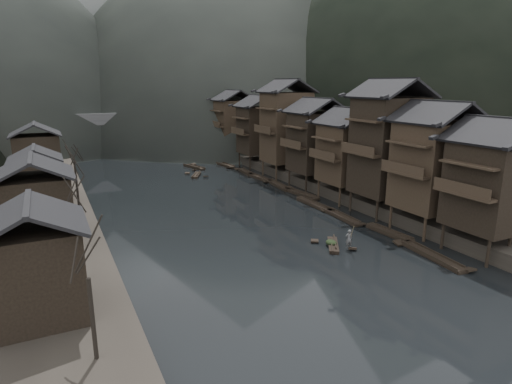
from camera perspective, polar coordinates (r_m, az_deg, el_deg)
water at (r=40.73m, az=3.93°, el=-8.20°), size 300.00×300.00×0.00m
right_bank at (r=91.57m, az=10.42°, el=4.89°), size 40.00×200.00×1.80m
stilt_houses at (r=63.72m, az=8.82°, el=8.22°), size 9.00×67.60×16.47m
left_houses at (r=53.51m, az=-27.28°, el=2.04°), size 8.10×53.20×8.73m
bare_trees at (r=41.33m, az=-22.71°, el=0.71°), size 3.85×42.14×7.70m
moored_sampans at (r=60.89m, az=5.47°, el=-0.36°), size 3.28×57.25×0.47m
midriver_boats at (r=90.79m, az=-12.29°, el=4.27°), size 9.64×39.97×0.45m
stone_bridge at (r=106.69m, az=-15.96°, el=8.17°), size 40.00×6.00×9.00m
hero_sampan at (r=42.89m, az=10.25°, el=-6.92°), size 3.04×4.13×0.43m
cargo_heap at (r=42.78m, az=10.02°, el=-6.23°), size 0.98×1.28×0.59m
boatman at (r=42.02m, az=12.30°, el=-5.81°), size 0.76×0.60×1.85m
bamboo_pole at (r=41.38m, az=12.70°, el=-2.57°), size 1.35×2.37×3.06m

